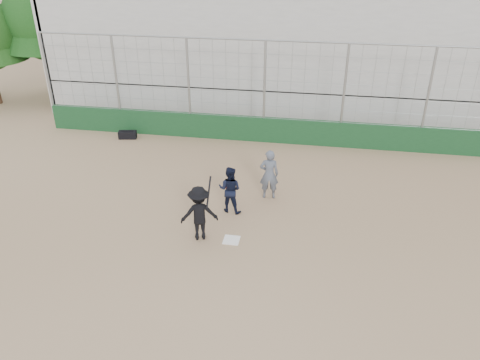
% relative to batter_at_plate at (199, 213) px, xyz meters
% --- Properties ---
extents(ground, '(90.00, 90.00, 0.00)m').
position_rel_batter_at_plate_xyz_m(ground, '(0.88, 0.01, -0.79)').
color(ground, brown).
rests_on(ground, ground).
extents(home_plate, '(0.44, 0.44, 0.02)m').
position_rel_batter_at_plate_xyz_m(home_plate, '(0.88, 0.01, -0.78)').
color(home_plate, white).
rests_on(home_plate, ground).
extents(backstop, '(18.10, 0.25, 4.04)m').
position_rel_batter_at_plate_xyz_m(backstop, '(0.88, 7.01, 0.16)').
color(backstop, '#11371B').
rests_on(backstop, ground).
extents(bleachers, '(20.25, 6.70, 6.98)m').
position_rel_batter_at_plate_xyz_m(bleachers, '(0.88, 11.96, 2.13)').
color(bleachers, '#A2A2A2').
rests_on(bleachers, ground).
extents(tree_left, '(4.48, 4.48, 7.00)m').
position_rel_batter_at_plate_xyz_m(tree_left, '(-10.12, 11.01, 3.59)').
color(tree_left, '#372614').
rests_on(tree_left, ground).
extents(batter_at_plate, '(1.16, 0.88, 1.76)m').
position_rel_batter_at_plate_xyz_m(batter_at_plate, '(0.00, 0.00, 0.00)').
color(batter_at_plate, black).
rests_on(batter_at_plate, ground).
extents(catcher_crouched, '(0.83, 0.71, 1.03)m').
position_rel_batter_at_plate_xyz_m(catcher_crouched, '(0.56, 1.49, -0.28)').
color(catcher_crouched, black).
rests_on(catcher_crouched, ground).
extents(umpire, '(0.64, 0.46, 1.48)m').
position_rel_batter_at_plate_xyz_m(umpire, '(1.61, 2.54, -0.06)').
color(umpire, '#4D5562').
rests_on(umpire, ground).
extents(equipment_bag, '(0.76, 0.43, 0.35)m').
position_rel_batter_at_plate_xyz_m(equipment_bag, '(-4.64, 6.36, -0.64)').
color(equipment_bag, black).
rests_on(equipment_bag, ground).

